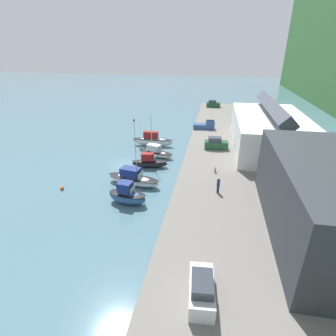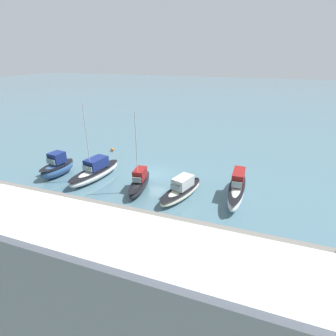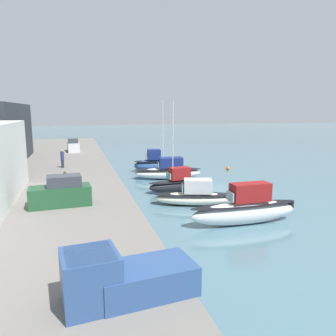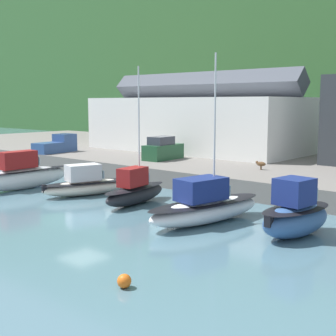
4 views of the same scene
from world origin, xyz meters
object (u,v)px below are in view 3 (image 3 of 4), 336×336
parked_car_2 (73,146)px  person_on_quay (62,159)px  moored_boat_1 (195,196)px  parked_car_1 (61,193)px  moored_boat_3 (168,171)px  dog_on_quay (65,173)px  moored_boat_4 (153,163)px  pickup_truck_0 (118,277)px  moored_boat_0 (245,209)px  moored_boat_2 (177,183)px  mooring_buoy_1 (228,168)px

parked_car_2 → person_on_quay: bearing=81.6°
moored_boat_1 → parked_car_1: parked_car_1 is taller
moored_boat_3 → dog_on_quay: size_ratio=10.72×
parked_car_2 → moored_boat_4: bearing=122.2°
parked_car_1 → moored_boat_1: bearing=-82.5°
pickup_truck_0 → dog_on_quay: pickup_truck_0 is taller
moored_boat_0 → person_on_quay: 23.77m
parked_car_2 → pickup_truck_0: parked_car_2 is taller
moored_boat_0 → moored_boat_2: size_ratio=0.92×
mooring_buoy_1 → moored_boat_3: bearing=109.5°
moored_boat_2 → parked_car_1: 13.02m
moored_boat_3 → moored_boat_4: 5.10m
moored_boat_2 → person_on_quay: size_ratio=4.23×
moored_boat_4 → dog_on_quay: size_ratio=5.89×
moored_boat_4 → mooring_buoy_1: moored_boat_4 is taller
moored_boat_0 → parked_car_1: bearing=74.8°
moored_boat_2 → moored_boat_4: bearing=-8.5°
moored_boat_1 → moored_boat_3: size_ratio=0.77×
moored_boat_0 → parked_car_2: size_ratio=1.93×
moored_boat_1 → moored_boat_2: bearing=18.3°
moored_boat_3 → person_on_quay: 12.59m
parked_car_1 → parked_car_2: size_ratio=1.00×
moored_boat_2 → parked_car_1: moored_boat_2 is taller
moored_boat_2 → moored_boat_4: moored_boat_2 is taller
moored_boat_1 → person_on_quay: bearing=56.1°
moored_boat_1 → dog_on_quay: bearing=71.0°
mooring_buoy_1 → dog_on_quay: bearing=107.3°
dog_on_quay → parked_car_2: bearing=-94.6°
moored_boat_4 → parked_car_2: (13.80, 10.28, 1.23)m
moored_boat_3 → parked_car_2: size_ratio=2.17×
moored_boat_0 → moored_boat_3: bearing=3.0°
pickup_truck_0 → moored_boat_4: bearing=-21.8°
parked_car_1 → mooring_buoy_1: (16.90, -21.13, -2.09)m
moored_boat_3 → moored_boat_4: moored_boat_3 is taller
moored_boat_1 → person_on_quay: size_ratio=3.37×
moored_boat_2 → parked_car_2: 27.28m
dog_on_quay → mooring_buoy_1: 22.28m
moored_boat_1 → moored_boat_3: moored_boat_3 is taller
dog_on_quay → person_on_quay: bearing=-88.8°
moored_boat_3 → person_on_quay: bearing=86.7°
moored_boat_1 → parked_car_1: bearing=118.9°
moored_boat_0 → moored_boat_3: 16.91m
moored_boat_4 → moored_boat_0: bearing=-168.1°
moored_boat_1 → dog_on_quay: (8.03, 10.97, 1.09)m
moored_boat_2 → mooring_buoy_1: size_ratio=17.22×
parked_car_1 → dog_on_quay: 10.30m
moored_boat_2 → person_on_quay: 14.70m
pickup_truck_0 → dog_on_quay: (23.12, 2.54, -0.36)m
moored_boat_0 → pickup_truck_0: size_ratio=1.69×
moored_boat_3 → parked_car_1: moored_boat_3 is taller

